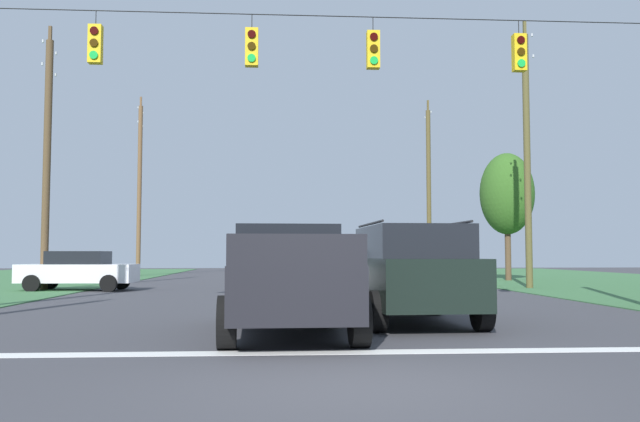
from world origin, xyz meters
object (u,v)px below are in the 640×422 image
overhead_signal_span (305,133)px  utility_pole_far_left (139,186)px  distant_car_far_parked (437,268)px  distant_car_crossing_white (79,270)px  utility_pole_mid_right (527,152)px  suv_black (410,271)px  utility_pole_far_right (429,190)px  distant_car_oncoming (302,272)px  utility_pole_mid_left (47,157)px  pickup_truck (288,279)px  tree_roadside_right (507,194)px

overhead_signal_span → utility_pole_far_left: (-9.45, 27.07, 1.38)m
distant_car_far_parked → distant_car_crossing_white: bearing=-168.6°
distant_car_crossing_white → utility_pole_mid_right: utility_pole_mid_right is taller
suv_black → utility_pole_far_right: bearing=76.2°
distant_car_oncoming → utility_pole_mid_left: 11.57m
overhead_signal_span → utility_pole_mid_left: utility_pole_mid_left is taller
pickup_truck → utility_pole_far_left: size_ratio=0.47×
suv_black → utility_pole_far_left: bearing=111.2°
distant_car_far_parked → utility_pole_mid_left: utility_pole_mid_left is taller
overhead_signal_span → pickup_truck: size_ratio=3.36×
utility_pole_far_left → tree_roadside_right: bearing=-23.0°
utility_pole_far_left → pickup_truck: bearing=-74.1°
distant_car_oncoming → utility_pole_far_left: size_ratio=0.38×
distant_car_crossing_white → utility_pole_far_left: 17.78m
overhead_signal_span → distant_car_far_parked: (6.46, 13.00, -3.62)m
pickup_truck → distant_car_crossing_white: 16.35m
distant_car_oncoming → utility_pole_far_left: (-9.67, 20.39, 5.00)m
tree_roadside_right → distant_car_oncoming: bearing=-134.5°
pickup_truck → utility_pole_mid_right: bearing=55.5°
utility_pole_far_right → tree_roadside_right: 8.93m
overhead_signal_span → suv_black: size_ratio=3.77×
distant_car_oncoming → utility_pole_far_right: (9.09, 20.08, 4.82)m
distant_car_far_parked → suv_black: bearing=-105.6°
utility_pole_mid_right → utility_pole_mid_left: (-19.42, 0.05, -0.38)m
utility_pole_mid_left → utility_pole_far_left: 16.56m
distant_car_crossing_white → utility_pole_mid_left: size_ratio=0.41×
utility_pole_far_left → tree_roadside_right: 22.81m
pickup_truck → utility_pole_mid_right: size_ratio=0.49×
suv_black → tree_roadside_right: tree_roadside_right is taller
distant_car_far_parked → utility_pole_far_right: bearing=78.3°
utility_pole_mid_left → overhead_signal_span: bearing=-47.2°
distant_car_crossing_white → utility_pole_far_right: size_ratio=0.38×
distant_car_oncoming → tree_roadside_right: tree_roadside_right is taller
distant_car_crossing_white → utility_pole_mid_right: 18.60m
suv_black → utility_pole_far_left: utility_pole_far_left is taller
distant_car_crossing_white → utility_pole_far_left: bearing=93.9°
utility_pole_mid_left → pickup_truck: bearing=-58.1°
distant_car_oncoming → utility_pole_mid_left: (-9.97, 3.85, 4.45)m
pickup_truck → utility_pole_mid_right: 18.54m
utility_pole_mid_right → pickup_truck: bearing=-124.5°
overhead_signal_span → utility_pole_mid_left: bearing=132.8°
distant_car_far_parked → utility_pole_far_right: 14.85m
overhead_signal_span → tree_roadside_right: bearing=57.6°
utility_pole_mid_left → utility_pole_mid_right: bearing=-0.1°
utility_pole_mid_right → suv_black: bearing=-120.1°
tree_roadside_right → pickup_truck: bearing=-118.1°
pickup_truck → utility_pole_far_left: bearing=105.9°
overhead_signal_span → utility_pole_mid_left: 14.37m
distant_car_far_parked → utility_pole_mid_left: size_ratio=0.42×
utility_pole_mid_right → utility_pole_far_right: (-0.36, 16.29, -0.01)m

